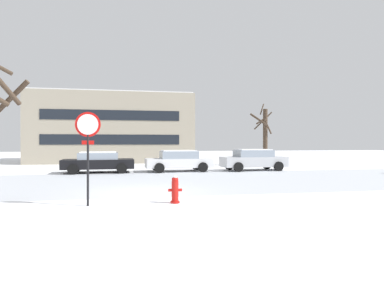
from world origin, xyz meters
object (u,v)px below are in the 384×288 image
object	(u,v)px
stop_sign	(88,140)
parked_car_black	(98,162)
parked_car_white	(179,161)
parked_car_silver	(253,160)
fire_hydrant	(175,189)

from	to	relation	value
stop_sign	parked_car_black	xyz separation A→B (m)	(-0.77, 11.26, -1.31)
parked_car_white	parked_car_silver	world-z (taller)	parked_car_silver
fire_hydrant	parked_car_silver	world-z (taller)	parked_car_silver
parked_car_black	parked_car_white	bearing A→B (deg)	0.13
parked_car_white	parked_car_silver	distance (m)	5.17
fire_hydrant	stop_sign	bearing A→B (deg)	179.53
parked_car_white	stop_sign	bearing A→B (deg)	-111.30
stop_sign	parked_car_white	xyz separation A→B (m)	(4.40, 11.27, -1.28)
fire_hydrant	parked_car_white	world-z (taller)	parked_car_white
parked_car_black	fire_hydrant	bearing A→B (deg)	-73.07
stop_sign	parked_car_black	bearing A→B (deg)	93.92
parked_car_black	parked_car_silver	world-z (taller)	parked_car_silver
stop_sign	parked_car_white	distance (m)	12.17
stop_sign	parked_car_silver	world-z (taller)	stop_sign
parked_car_white	fire_hydrant	bearing A→B (deg)	-98.72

